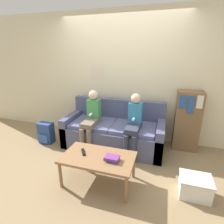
{
  "coord_description": "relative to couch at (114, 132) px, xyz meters",
  "views": [
    {
      "loc": [
        0.91,
        -2.51,
        1.8
      ],
      "look_at": [
        0.0,
        0.4,
        0.76
      ],
      "focal_mm": 28.0,
      "sensor_mm": 36.0,
      "label": 1
    }
  ],
  "objects": [
    {
      "name": "coffee_table",
      "position": [
        0.1,
        -1.1,
        0.09
      ],
      "size": [
        1.01,
        0.58,
        0.43
      ],
      "color": "#8E6642",
      "rests_on": "ground_plane"
    },
    {
      "name": "person_right",
      "position": [
        0.42,
        -0.2,
        0.33
      ],
      "size": [
        0.24,
        0.57,
        1.12
      ],
      "color": "#33384C",
      "rests_on": "ground_plane"
    },
    {
      "name": "ground_plane",
      "position": [
        0.0,
        -0.54,
        -0.3
      ],
      "size": [
        10.0,
        10.0,
        0.0
      ],
      "primitive_type": "plane",
      "color": "#937A56"
    },
    {
      "name": "backpack",
      "position": [
        -1.38,
        -0.32,
        -0.08
      ],
      "size": [
        0.29,
        0.22,
        0.43
      ],
      "color": "#284789",
      "rests_on": "ground_plane"
    },
    {
      "name": "bookshelf",
      "position": [
        1.35,
        0.31,
        0.28
      ],
      "size": [
        0.45,
        0.33,
        1.15
      ],
      "color": "brown",
      "rests_on": "ground_plane"
    },
    {
      "name": "book_stack",
      "position": [
        0.31,
        -1.14,
        0.16
      ],
      "size": [
        0.21,
        0.15,
        0.06
      ],
      "color": "#23519E",
      "rests_on": "coffee_table"
    },
    {
      "name": "storage_box",
      "position": [
        1.4,
        -0.96,
        -0.16
      ],
      "size": [
        0.4,
        0.32,
        0.27
      ],
      "color": "silver",
      "rests_on": "ground_plane"
    },
    {
      "name": "tv_remote",
      "position": [
        -0.14,
        -1.08,
        0.14
      ],
      "size": [
        0.13,
        0.16,
        0.02
      ],
      "rotation": [
        0.0,
        0.0,
        0.59
      ],
      "color": "black",
      "rests_on": "coffee_table"
    },
    {
      "name": "wall_back",
      "position": [
        -0.0,
        0.51,
        1.0
      ],
      "size": [
        8.0,
        0.06,
        2.6
      ],
      "color": "beige",
      "rests_on": "ground_plane"
    },
    {
      "name": "person_left",
      "position": [
        -0.39,
        -0.2,
        0.34
      ],
      "size": [
        0.24,
        0.57,
        1.12
      ],
      "color": "#756656",
      "rests_on": "ground_plane"
    },
    {
      "name": "couch",
      "position": [
        0.0,
        0.0,
        0.0
      ],
      "size": [
        1.93,
        0.85,
        0.89
      ],
      "color": "#4C5175",
      "rests_on": "ground_plane"
    }
  ]
}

